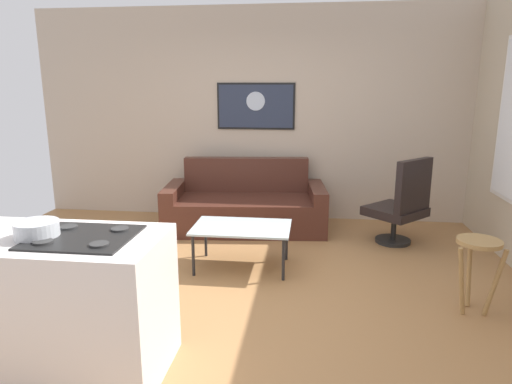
% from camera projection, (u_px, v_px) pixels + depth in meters
% --- Properties ---
extents(ground, '(6.40, 6.40, 0.04)m').
position_uv_depth(ground, '(243.00, 293.00, 4.01)').
color(ground, '#A17144').
extents(back_wall, '(6.40, 0.05, 2.80)m').
position_uv_depth(back_wall, '(270.00, 115.00, 6.03)').
color(back_wall, '#BAA894').
rests_on(back_wall, ground).
extents(couch, '(2.07, 1.10, 0.86)m').
position_uv_depth(couch, '(245.00, 207.00, 5.75)').
color(couch, '#47241B').
rests_on(couch, ground).
extents(coffee_table, '(0.96, 0.62, 0.43)m').
position_uv_depth(coffee_table, '(242.00, 229.00, 4.46)').
color(coffee_table, silver).
rests_on(coffee_table, ground).
extents(armchair, '(0.80, 0.80, 1.01)m').
position_uv_depth(armchair, '(402.00, 204.00, 5.10)').
color(armchair, black).
rests_on(armchair, ground).
extents(bar_stool, '(0.38, 0.38, 0.62)m').
position_uv_depth(bar_stool, '(478.00, 255.00, 3.54)').
color(bar_stool, '#A07946').
rests_on(bar_stool, ground).
extents(kitchen_counter, '(1.45, 0.72, 0.92)m').
position_uv_depth(kitchen_counter, '(50.00, 304.00, 2.83)').
color(kitchen_counter, silver).
rests_on(kitchen_counter, ground).
extents(mixing_bowl, '(0.26, 0.26, 0.10)m').
position_uv_depth(mixing_bowl, '(37.00, 230.00, 2.68)').
color(mixing_bowl, silver).
rests_on(mixing_bowl, kitchen_counter).
extents(wall_painting, '(1.04, 0.03, 0.61)m').
position_uv_depth(wall_painting, '(256.00, 106.00, 5.98)').
color(wall_painting, black).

